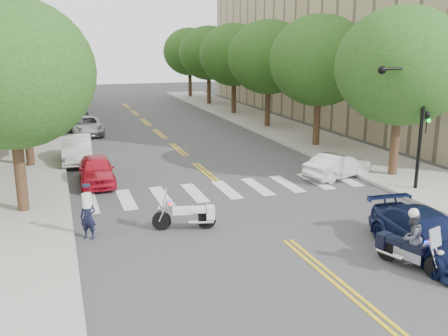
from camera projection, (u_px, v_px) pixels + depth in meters
name	position (u px, v px, depth m)	size (l,w,h in m)	color
ground	(287.00, 241.00, 17.31)	(140.00, 140.00, 0.00)	#38383A
sidewalk_left	(24.00, 141.00, 34.54)	(5.00, 60.00, 0.15)	#9E9991
sidewalk_right	(275.00, 126.00, 40.45)	(5.00, 60.00, 0.15)	#9E9991
tree_l_0	(10.00, 73.00, 18.72)	(6.40, 6.40, 8.45)	#382316
tree_l_1	(21.00, 65.00, 26.07)	(6.40, 6.40, 8.45)	#382316
tree_l_2	(28.00, 60.00, 33.41)	(6.40, 6.40, 8.45)	#382316
tree_l_3	(32.00, 57.00, 40.76)	(6.40, 6.40, 8.45)	#382316
tree_l_4	(34.00, 54.00, 48.11)	(6.40, 6.40, 8.45)	#382316
tree_l_5	(36.00, 53.00, 55.45)	(6.40, 6.40, 8.45)	#382316
tree_r_0	(401.00, 66.00, 24.20)	(6.40, 6.40, 8.45)	#382316
tree_r_1	(319.00, 61.00, 31.54)	(6.40, 6.40, 8.45)	#382316
tree_r_2	(269.00, 57.00, 38.89)	(6.40, 6.40, 8.45)	#382316
tree_r_3	(234.00, 55.00, 46.23)	(6.40, 6.40, 8.45)	#382316
tree_r_4	(209.00, 53.00, 53.58)	(6.40, 6.40, 8.45)	#382316
tree_r_5	(190.00, 52.00, 60.93)	(6.40, 6.40, 8.45)	#382316
traffic_signal_pole	(414.00, 111.00, 22.01)	(2.82, 0.42, 6.00)	black
motorcycle_police	(409.00, 242.00, 15.03)	(1.07, 2.30, 1.93)	black
motorcycle_parked	(190.00, 215.00, 18.28)	(2.32, 0.89, 1.51)	black
officer_standing	(88.00, 217.00, 17.32)	(0.58, 0.38, 1.58)	black
convertible	(338.00, 166.00, 25.18)	(1.34, 3.84, 1.27)	silver
sedan_blue	(428.00, 235.00, 15.98)	(1.96, 4.81, 1.40)	#0E173E
parked_car_a	(96.00, 170.00, 24.11)	(1.63, 4.06, 1.38)	red
parked_car_b	(77.00, 149.00, 28.48)	(1.60, 4.58, 1.51)	silver
parked_car_c	(86.00, 126.00, 37.07)	(2.22, 4.82, 1.34)	#A7AAAE
parked_car_d	(69.00, 118.00, 41.37)	(1.71, 4.21, 1.22)	black
parked_car_e	(78.00, 109.00, 46.75)	(1.44, 3.58, 1.22)	#A4A4A9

